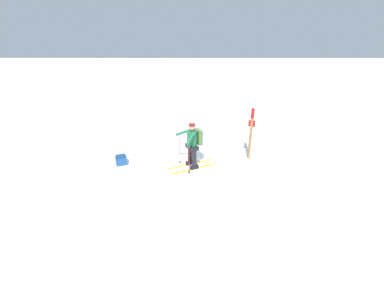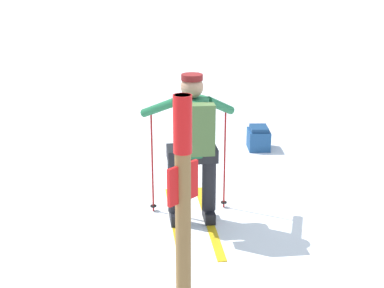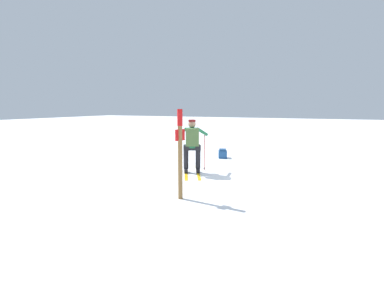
% 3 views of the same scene
% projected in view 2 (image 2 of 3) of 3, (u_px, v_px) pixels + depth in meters
% --- Properties ---
extents(ground_plane, '(80.00, 80.00, 0.00)m').
position_uv_depth(ground_plane, '(266.00, 208.00, 6.11)').
color(ground_plane, white).
extents(skier, '(1.22, 1.76, 1.61)m').
position_uv_depth(skier, '(192.00, 141.00, 5.47)').
color(skier, gold).
rests_on(skier, ground_plane).
extents(dropped_backpack, '(0.43, 0.47, 0.35)m').
position_uv_depth(dropped_backpack, '(259.00, 138.00, 7.99)').
color(dropped_backpack, navy).
rests_on(dropped_backpack, ground_plane).
extents(trail_marker, '(0.13, 0.23, 1.95)m').
position_uv_depth(trail_marker, '(183.00, 222.00, 3.30)').
color(trail_marker, olive).
rests_on(trail_marker, ground_plane).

